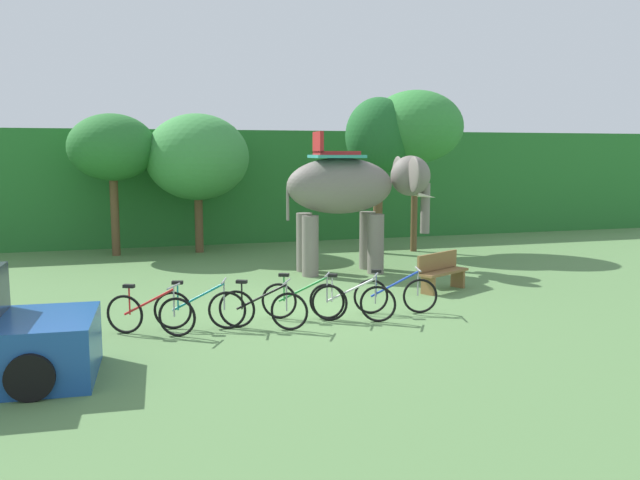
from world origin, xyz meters
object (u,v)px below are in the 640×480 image
Objects in this scene: tree_far_left at (197,157)px; bike_white at (352,301)px; tree_center_right at (416,127)px; bike_green at (304,300)px; bike_blue at (395,295)px; tree_center_left at (379,137)px; elephant at (352,191)px; bike_black at (263,309)px; bike_teal at (200,309)px; bike_red at (150,314)px; tree_left at (112,148)px; wooden_bench at (441,271)px.

bike_white is at bearing -79.49° from tree_far_left.
tree_center_right is 10.10m from bike_white.
bike_blue is (1.90, -0.04, 0.00)m from bike_green.
elephant is (-1.91, -2.92, -1.50)m from tree_center_left.
bike_black is 0.99× the size of bike_green.
tree_center_right reaches higher than tree_far_left.
bike_teal is 1.16m from bike_black.
bike_green is (-4.55, -7.60, -3.32)m from tree_center_left.
tree_center_left is 3.24× the size of bike_red.
tree_left is 2.62m from tree_far_left.
bike_black is at bearing -154.20° from bike_green.
bike_teal is 1.09× the size of wooden_bench.
tree_center_left is at bearing 70.94° from bike_blue.
bike_red is 0.90m from bike_teal.
bike_red reaches higher than wooden_bench.
bike_green is at bearing -120.87° from tree_center_left.
elephant is at bearing 70.68° from bike_white.
tree_left is 2.88× the size of bike_black.
bike_red is 0.99× the size of bike_black.
tree_far_left is at bearing 90.20° from bike_black.
bike_teal is 6.13m from wooden_bench.
bike_red is at bearing 175.04° from bike_black.
bike_teal is 2.90m from bike_white.
tree_center_left is 6.74m from wooden_bench.
bike_white reaches higher than wooden_bench.
wooden_bench is at bearing -68.05° from elephant.
tree_center_left reaches higher than bike_green.
bike_blue is (2.85, -9.51, -2.69)m from tree_far_left.
tree_far_left reaches higher than bike_black.
tree_far_left reaches higher than tree_left.
tree_left is 10.59m from bike_green.
bike_white is at bearing -109.32° from elephant.
bike_red is at bearing -174.77° from bike_green.
tree_left reaches higher than bike_green.
bike_green is (-5.85, -7.67, -3.65)m from tree_center_right.
wooden_bench is (-2.02, -5.94, -3.56)m from tree_center_right.
wooden_bench is at bearing 16.48° from bike_red.
tree_center_right is at bearing 58.11° from bike_white.
tree_far_left is 6.04m from elephant.
tree_center_left is at bearing 59.13° from bike_green.
bike_white is at bearing -114.84° from tree_center_left.
bike_red is 1.01× the size of wooden_bench.
tree_center_right is (1.30, 0.06, 0.33)m from tree_center_left.
bike_red is 0.92× the size of bike_blue.
wooden_bench is (1.19, -2.96, -1.72)m from elephant.
elephant is 2.50× the size of bike_blue.
tree_left is at bearing 133.39° from wooden_bench.
tree_far_left reaches higher than bike_red.
wooden_bench is at bearing 24.58° from bike_black.
bike_blue is at bearing -137.40° from wooden_bench.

